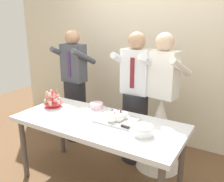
{
  "coord_description": "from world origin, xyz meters",
  "views": [
    {
      "loc": [
        1.31,
        -1.91,
        1.79
      ],
      "look_at": [
        0.08,
        0.15,
        1.07
      ],
      "focal_mm": 38.53,
      "sensor_mm": 36.0,
      "label": 1
    }
  ],
  "objects": [
    {
      "name": "rear_wall",
      "position": [
        0.0,
        1.42,
        1.45
      ],
      "size": [
        5.2,
        0.1,
        2.9
      ],
      "primitive_type": "cube",
      "color": "beige",
      "rests_on": "ground_plane"
    },
    {
      "name": "dessert_table",
      "position": [
        0.0,
        0.0,
        0.7
      ],
      "size": [
        1.8,
        0.8,
        0.78
      ],
      "color": "silver",
      "rests_on": "ground_plane"
    },
    {
      "name": "cupcake_stand",
      "position": [
        -0.71,
        0.08,
        0.86
      ],
      "size": [
        0.23,
        0.23,
        0.21
      ],
      "color": "#D83F4C",
      "rests_on": "dessert_table"
    },
    {
      "name": "main_cake_tray",
      "position": [
        0.17,
        0.09,
        0.82
      ],
      "size": [
        0.43,
        0.31,
        0.13
      ],
      "color": "silver",
      "rests_on": "dessert_table"
    },
    {
      "name": "plate_stack",
      "position": [
        0.53,
        -0.05,
        0.82
      ],
      "size": [
        0.2,
        0.19,
        0.09
      ],
      "color": "white",
      "rests_on": "dessert_table"
    },
    {
      "name": "round_cake",
      "position": [
        -0.21,
        0.28,
        0.81
      ],
      "size": [
        0.24,
        0.24,
        0.08
      ],
      "color": "white",
      "rests_on": "dessert_table"
    },
    {
      "name": "person_groom",
      "position": [
        0.11,
        0.67,
        0.75
      ],
      "size": [
        0.46,
        0.49,
        1.66
      ],
      "color": "#232328",
      "rests_on": "ground_plane"
    },
    {
      "name": "person_bride",
      "position": [
        0.44,
        0.69,
        0.58
      ],
      "size": [
        0.56,
        0.56,
        1.66
      ],
      "color": "white",
      "rests_on": "ground_plane"
    },
    {
      "name": "person_guest",
      "position": [
        -0.92,
        0.75,
        0.75
      ],
      "size": [
        0.46,
        0.49,
        1.66
      ],
      "color": "#232328",
      "rests_on": "ground_plane"
    }
  ]
}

